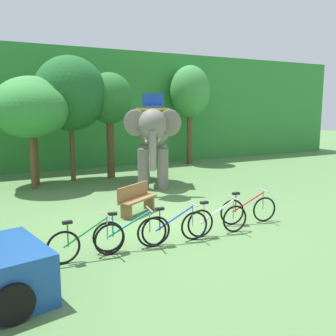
% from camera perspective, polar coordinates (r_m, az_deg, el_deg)
% --- Properties ---
extents(ground_plane, '(80.00, 80.00, 0.00)m').
position_cam_1_polar(ground_plane, '(11.03, -0.22, -7.64)').
color(ground_plane, '#567F47').
extents(foliage_hedge, '(36.00, 6.00, 6.23)m').
position_cam_1_polar(foliage_hedge, '(22.96, -15.54, 8.64)').
color(foliage_hedge, '#338438').
rests_on(foliage_hedge, ground).
extents(tree_far_left, '(2.88, 2.88, 4.18)m').
position_cam_1_polar(tree_far_left, '(15.53, -20.23, 8.23)').
color(tree_far_left, brown).
rests_on(tree_far_left, ground).
extents(tree_center_right, '(3.11, 3.11, 4.45)m').
position_cam_1_polar(tree_center_right, '(16.33, -19.92, 8.66)').
color(tree_center_right, brown).
rests_on(tree_center_right, ground).
extents(tree_right, '(3.07, 3.07, 5.36)m').
position_cam_1_polar(tree_right, '(16.83, -14.63, 10.85)').
color(tree_right, brown).
rests_on(tree_right, ground).
extents(tree_far_right, '(2.09, 2.09, 4.74)m').
position_cam_1_polar(tree_far_right, '(17.25, -8.87, 10.18)').
color(tree_far_right, brown).
rests_on(tree_far_right, ground).
extents(tree_left, '(2.23, 2.23, 5.51)m').
position_cam_1_polar(tree_left, '(21.48, 3.35, 11.36)').
color(tree_left, brown).
rests_on(tree_left, ground).
extents(elephant, '(3.03, 4.15, 3.78)m').
position_cam_1_polar(elephant, '(15.17, -2.29, 5.42)').
color(elephant, slate).
rests_on(elephant, ground).
extents(bike_green, '(1.71, 0.52, 0.92)m').
position_cam_1_polar(bike_green, '(8.25, -12.18, -10.91)').
color(bike_green, black).
rests_on(bike_green, ground).
extents(bike_teal, '(1.70, 0.52, 0.92)m').
position_cam_1_polar(bike_teal, '(8.64, -5.73, -9.82)').
color(bike_teal, black).
rests_on(bike_teal, ground).
extents(bike_blue, '(1.71, 0.52, 0.92)m').
position_cam_1_polar(bike_blue, '(9.01, 1.11, -8.95)').
color(bike_blue, black).
rests_on(bike_blue, ground).
extents(bike_white, '(1.71, 0.52, 0.92)m').
position_cam_1_polar(bike_white, '(9.64, 7.55, -7.81)').
color(bike_white, black).
rests_on(bike_white, ground).
extents(bike_red, '(1.69, 0.52, 0.92)m').
position_cam_1_polar(bike_red, '(10.72, 12.09, -6.20)').
color(bike_red, black).
rests_on(bike_red, ground).
extents(wooden_bench, '(1.49, 1.14, 0.89)m').
position_cam_1_polar(wooden_bench, '(11.43, -4.84, -4.59)').
color(wooden_bench, brown).
rests_on(wooden_bench, ground).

